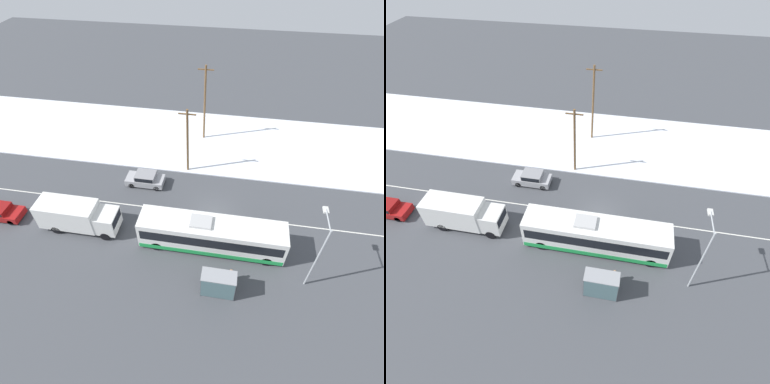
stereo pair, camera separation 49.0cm
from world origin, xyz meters
The scene contains 12 objects.
ground_plane centered at (0.00, 0.00, 0.00)m, with size 120.00×120.00×0.00m, color #424449.
snow_lot centered at (0.00, 12.41, 0.06)m, with size 80.00×13.28×0.12m.
lane_marking_center centered at (0.00, 0.00, 0.00)m, with size 60.00×0.12×0.00m.
city_bus centered at (0.20, -3.63, 1.59)m, with size 12.42×2.57×3.25m.
box_truck centered at (-12.09, -3.48, 1.66)m, with size 7.28×2.30×2.98m.
sedan_car centered at (-7.66, 3.27, 0.80)m, with size 4.02×1.80×1.47m.
parked_car_near_truck centered at (-20.30, -3.52, 0.77)m, with size 4.47×1.80×1.39m.
pedestrian_at_stop centered at (2.15, -6.75, 0.96)m, with size 0.56×0.25×1.56m.
bus_shelter centered at (1.25, -8.17, 1.67)m, with size 2.63×1.20×2.40m.
streetlamp centered at (8.07, -5.60, 4.34)m, with size 0.36×2.39×6.83m.
utility_pole_roadside centered at (-3.61, 6.31, 4.00)m, with size 1.80×0.24×7.63m.
utility_pole_snowlot centered at (-2.71, 13.02, 4.87)m, with size 1.80×0.24×9.36m.
Camera 2 is at (1.63, -19.34, 22.11)m, focal length 28.00 mm.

